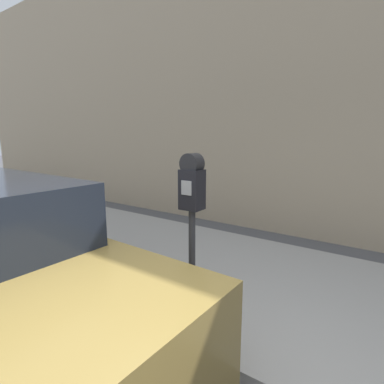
{
  "coord_description": "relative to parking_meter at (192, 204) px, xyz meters",
  "views": [
    {
      "loc": [
        0.81,
        -0.95,
        1.79
      ],
      "look_at": [
        -0.56,
        1.01,
        1.35
      ],
      "focal_mm": 28.0,
      "sensor_mm": 36.0,
      "label": 1
    }
  ],
  "objects": [
    {
      "name": "sidewalk",
      "position": [
        0.56,
        1.19,
        -1.19
      ],
      "size": [
        24.0,
        2.8,
        0.11
      ],
      "color": "#9E9B96",
      "rests_on": "ground_plane"
    },
    {
      "name": "building_facade",
      "position": [
        0.56,
        3.52,
        1.71
      ],
      "size": [
        24.0,
        0.3,
        5.92
      ],
      "color": "tan",
      "rests_on": "ground_plane"
    },
    {
      "name": "parking_meter",
      "position": [
        0.0,
        0.0,
        0.0
      ],
      "size": [
        0.18,
        0.15,
        1.55
      ],
      "color": "#2D2D30",
      "rests_on": "sidewalk"
    }
  ]
}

